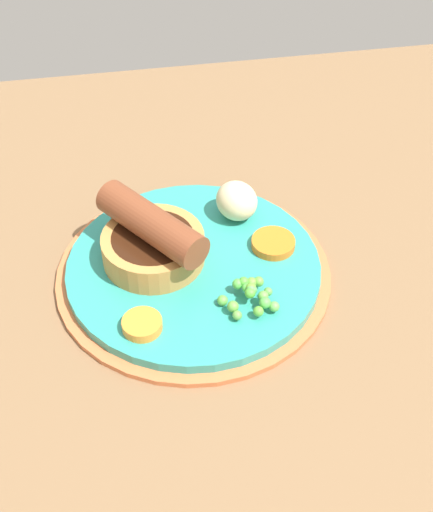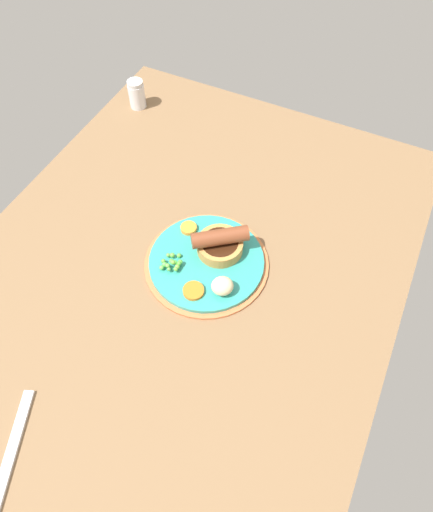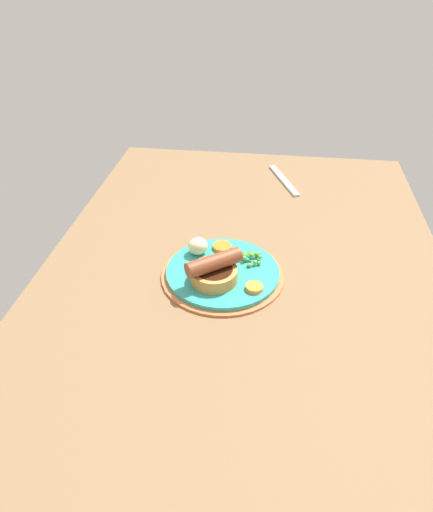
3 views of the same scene
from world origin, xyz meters
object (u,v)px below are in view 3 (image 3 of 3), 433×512
Objects in this scene: dinner_plate at (223,273)px; pea_pile at (251,256)px; potato_chunk_0 at (198,246)px; fork at (284,180)px; sausage_pudding at (214,271)px; carrot_slice_1 at (254,287)px; carrot_slice_0 at (222,247)px.

pea_pile is at bearing 126.86° from dinner_plate.
pea_pile is 10.76cm from potato_chunk_0.
potato_chunk_0 reaches higher than fork.
pea_pile is 1.20× the size of potato_chunk_0.
dinner_plate is 4.97× the size of pea_pile.
potato_chunk_0 is at bearing 81.24° from sausage_pudding.
sausage_pudding reaches higher than dinner_plate.
carrot_slice_1 is 0.18× the size of fork.
sausage_pudding is 9.21cm from potato_chunk_0.
pea_pile reaches higher than carrot_slice_1.
carrot_slice_0 is at bearing -148.91° from carrot_slice_1.
carrot_slice_1 is (4.99, 6.37, 1.26)cm from dinner_plate.
carrot_slice_1 is at bearing 31.09° from carrot_slice_0.
pea_pile is 1.50× the size of carrot_slice_1.
sausage_pudding is 2.59× the size of potato_chunk_0.
pea_pile is at bearing 60.92° from carrot_slice_0.
sausage_pudding is 3.24× the size of carrot_slice_1.
sausage_pudding is 10.59cm from carrot_slice_0.
sausage_pudding reaches higher than carrot_slice_0.
dinner_plate is 7.47× the size of carrot_slice_1.
potato_chunk_0 is (-8.13, -4.31, -0.40)cm from sausage_pudding.
carrot_slice_0 is at bearing -119.08° from pea_pile.
sausage_pudding is 47.57cm from fork.
carrot_slice_1 is at bearing -49.69° from sausage_pudding.
pea_pile is 6.98cm from carrot_slice_0.
fork is at bearing 38.04° from sausage_pudding.
dinner_plate is 44.01cm from fork.
sausage_pudding is (3.23, -1.27, 3.01)cm from dinner_plate.
dinner_plate is 5.96× the size of potato_chunk_0.
sausage_pudding is 8.03cm from carrot_slice_1.
carrot_slice_0 is (-10.43, 0.28, -1.80)cm from sausage_pudding.
fork is at bearing 171.01° from pea_pile.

